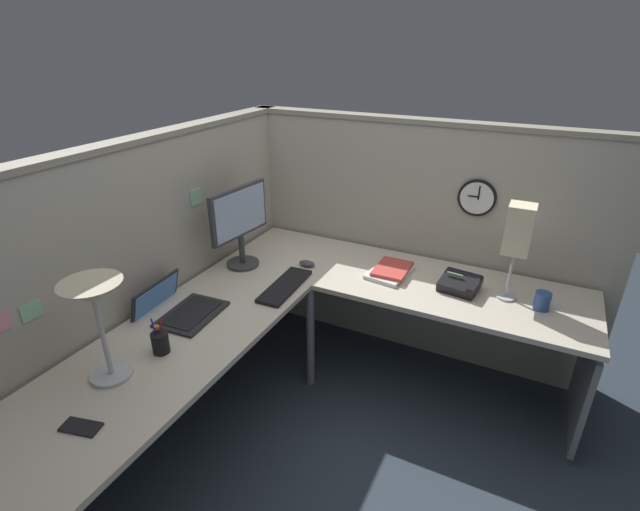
{
  "coord_description": "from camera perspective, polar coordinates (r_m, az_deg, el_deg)",
  "views": [
    {
      "loc": [
        -1.91,
        -0.94,
        2.02
      ],
      "look_at": [
        0.15,
        0.09,
        0.92
      ],
      "focal_mm": 26.04,
      "sensor_mm": 36.0,
      "label": 1
    }
  ],
  "objects": [
    {
      "name": "coffee_mug",
      "position": [
        2.67,
        25.65,
        -5.05
      ],
      "size": [
        0.08,
        0.08,
        0.1
      ],
      "primitive_type": "cylinder",
      "color": "#2D4C8C",
      "rests_on": "desk"
    },
    {
      "name": "computer_mouse",
      "position": [
        2.86,
        -1.62,
        -0.99
      ],
      "size": [
        0.06,
        0.1,
        0.03
      ],
      "primitive_type": "ellipsoid",
      "color": "#38383D",
      "rests_on": "desk"
    },
    {
      "name": "office_phone",
      "position": [
        2.7,
        16.9,
        -3.42
      ],
      "size": [
        0.21,
        0.23,
        0.11
      ],
      "color": "black",
      "rests_on": "desk"
    },
    {
      "name": "pinned_note_middle",
      "position": [
        2.22,
        -31.92,
        -5.81
      ],
      "size": [
        0.09,
        0.0,
        0.07
      ],
      "primitive_type": "cube",
      "color": "#8CCC99"
    },
    {
      "name": "pinned_note_leftmost",
      "position": [
        2.75,
        -14.98,
        6.92
      ],
      "size": [
        0.09,
        0.0,
        0.09
      ],
      "primitive_type": "cube",
      "color": "#8CCC99"
    },
    {
      "name": "desk_lamp_dome",
      "position": [
        2.0,
        -26.0,
        -5.05
      ],
      "size": [
        0.24,
        0.24,
        0.44
      ],
      "color": "#B7BABF",
      "rests_on": "desk"
    },
    {
      "name": "desk_lamp_paper",
      "position": [
        2.57,
        23.19,
        2.65
      ],
      "size": [
        0.13,
        0.13,
        0.53
      ],
      "color": "#B7BABF",
      "rests_on": "desk"
    },
    {
      "name": "wall_clock",
      "position": [
        2.88,
        18.74,
        6.76
      ],
      "size": [
        0.04,
        0.22,
        0.22
      ],
      "color": "black"
    },
    {
      "name": "laptop",
      "position": [
        2.51,
        -17.27,
        -6.13
      ],
      "size": [
        0.37,
        0.4,
        0.22
      ],
      "color": "#232326",
      "rests_on": "desk"
    },
    {
      "name": "cubicle_wall_right",
      "position": [
        3.12,
        11.82,
        1.66
      ],
      "size": [
        0.12,
        2.37,
        1.58
      ],
      "color": "#A8A393",
      "rests_on": "ground"
    },
    {
      "name": "book_stack",
      "position": [
        2.79,
        8.68,
        -1.9
      ],
      "size": [
        0.31,
        0.25,
        0.04
      ],
      "color": "silver",
      "rests_on": "desk"
    },
    {
      "name": "pen_cup",
      "position": [
        2.22,
        -19.04,
        -10.03
      ],
      "size": [
        0.08,
        0.08,
        0.18
      ],
      "color": "black",
      "rests_on": "desk"
    },
    {
      "name": "cell_phone",
      "position": [
        1.99,
        -27.3,
        -18.22
      ],
      "size": [
        0.1,
        0.16,
        0.01
      ],
      "primitive_type": "cube",
      "rotation": [
        0.0,
        0.0,
        0.24
      ],
      "color": "black",
      "rests_on": "desk"
    },
    {
      "name": "desk",
      "position": [
        2.42,
        -0.21,
        -9.64
      ],
      "size": [
        2.35,
        2.15,
        0.73
      ],
      "color": "beige",
      "rests_on": "ground"
    },
    {
      "name": "ground_plane",
      "position": [
        2.94,
        0.28,
        -18.06
      ],
      "size": [
        6.8,
        6.8,
        0.0
      ],
      "primitive_type": "plane",
      "color": "#2D3842"
    },
    {
      "name": "monitor",
      "position": [
        2.8,
        -9.83,
        4.2
      ],
      "size": [
        0.46,
        0.2,
        0.5
      ],
      "color": "#38383D",
      "rests_on": "desk"
    },
    {
      "name": "keyboard",
      "position": [
        2.63,
        -4.32,
        -3.76
      ],
      "size": [
        0.44,
        0.16,
        0.02
      ],
      "primitive_type": "cube",
      "rotation": [
        0.0,
        0.0,
        0.05
      ],
      "color": "black",
      "rests_on": "desk"
    },
    {
      "name": "cubicle_wall_back",
      "position": [
        2.68,
        -20.33,
        -3.6
      ],
      "size": [
        2.57,
        0.12,
        1.58
      ],
      "color": "#A8A393",
      "rests_on": "ground"
    }
  ]
}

